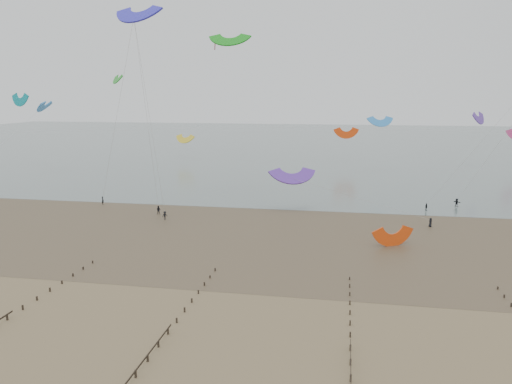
% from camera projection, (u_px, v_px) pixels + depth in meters
% --- Properties ---
extents(ground, '(500.00, 500.00, 0.00)m').
position_uv_depth(ground, '(154.00, 305.00, 56.92)').
color(ground, brown).
rests_on(ground, ground).
extents(sea_and_shore, '(500.00, 665.00, 0.03)m').
position_uv_depth(sea_and_shore, '(204.00, 226.00, 90.84)').
color(sea_and_shore, '#475654').
rests_on(sea_and_shore, ground).
extents(kitesurfer_lead, '(0.77, 0.76, 1.80)m').
position_uv_depth(kitesurfer_lead, '(103.00, 200.00, 108.59)').
color(kitesurfer_lead, black).
rests_on(kitesurfer_lead, ground).
extents(kitesurfers, '(150.31, 23.04, 1.81)m').
position_uv_depth(kitesurfers, '(329.00, 209.00, 100.75)').
color(kitesurfers, black).
rests_on(kitesurfers, ground).
extents(grounded_kite, '(7.72, 7.18, 3.39)m').
position_uv_depth(grounded_kite, '(393.00, 246.00, 79.09)').
color(grounded_kite, '#EA440E').
rests_on(grounded_kite, ground).
extents(kites_airborne, '(220.46, 128.22, 41.54)m').
position_uv_depth(kites_airborne, '(235.00, 104.00, 140.95)').
color(kites_airborne, '#A8142E').
rests_on(kites_airborne, ground).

